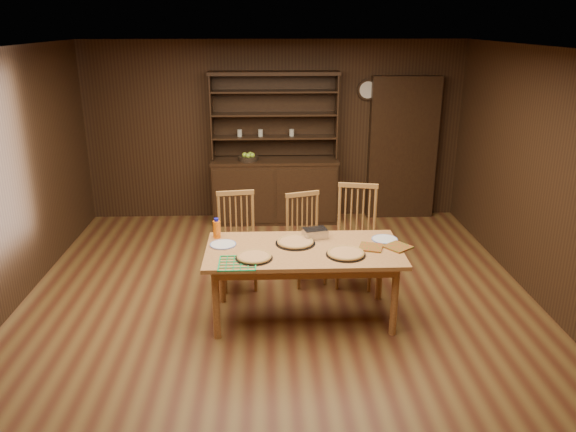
{
  "coord_description": "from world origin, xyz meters",
  "views": [
    {
      "loc": [
        -0.11,
        -5.21,
        2.84
      ],
      "look_at": [
        0.1,
        0.4,
        0.88
      ],
      "focal_mm": 35.0,
      "sensor_mm": 36.0,
      "label": 1
    }
  ],
  "objects_px": {
    "chair_left": "(237,237)",
    "chair_center": "(305,235)",
    "chair_right": "(356,231)",
    "juice_bottle": "(217,229)",
    "china_hutch": "(275,182)",
    "dining_table": "(304,256)"
  },
  "relations": [
    {
      "from": "china_hutch",
      "to": "chair_center",
      "type": "height_order",
      "value": "china_hutch"
    },
    {
      "from": "china_hutch",
      "to": "chair_left",
      "type": "distance_m",
      "value": 2.17
    },
    {
      "from": "dining_table",
      "to": "chair_right",
      "type": "xyz_separation_m",
      "value": [
        0.64,
        0.82,
        -0.06
      ]
    },
    {
      "from": "china_hutch",
      "to": "juice_bottle",
      "type": "xyz_separation_m",
      "value": [
        -0.63,
        -2.61,
        0.25
      ]
    },
    {
      "from": "china_hutch",
      "to": "dining_table",
      "type": "relative_size",
      "value": 1.15
    },
    {
      "from": "chair_left",
      "to": "chair_center",
      "type": "relative_size",
      "value": 1.05
    },
    {
      "from": "chair_center",
      "to": "juice_bottle",
      "type": "distance_m",
      "value": 1.14
    },
    {
      "from": "chair_center",
      "to": "juice_bottle",
      "type": "bearing_deg",
      "value": -166.74
    },
    {
      "from": "juice_bottle",
      "to": "chair_left",
      "type": "bearing_deg",
      "value": 69.73
    },
    {
      "from": "dining_table",
      "to": "chair_center",
      "type": "relative_size",
      "value": 1.85
    },
    {
      "from": "china_hutch",
      "to": "chair_right",
      "type": "relative_size",
      "value": 1.91
    },
    {
      "from": "chair_right",
      "to": "juice_bottle",
      "type": "height_order",
      "value": "chair_right"
    },
    {
      "from": "chair_left",
      "to": "chair_right",
      "type": "relative_size",
      "value": 0.94
    },
    {
      "from": "china_hutch",
      "to": "chair_right",
      "type": "distance_m",
      "value": 2.29
    },
    {
      "from": "chair_right",
      "to": "chair_left",
      "type": "bearing_deg",
      "value": -167.75
    },
    {
      "from": "juice_bottle",
      "to": "china_hutch",
      "type": "bearing_deg",
      "value": 76.43
    },
    {
      "from": "dining_table",
      "to": "chair_left",
      "type": "relative_size",
      "value": 1.77
    },
    {
      "from": "juice_bottle",
      "to": "chair_right",
      "type": "bearing_deg",
      "value": 18.18
    },
    {
      "from": "china_hutch",
      "to": "chair_right",
      "type": "bearing_deg",
      "value": -67.46
    },
    {
      "from": "chair_right",
      "to": "dining_table",
      "type": "bearing_deg",
      "value": -116.39
    },
    {
      "from": "chair_left",
      "to": "chair_right",
      "type": "height_order",
      "value": "chair_right"
    },
    {
      "from": "chair_left",
      "to": "chair_right",
      "type": "distance_m",
      "value": 1.33
    }
  ]
}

